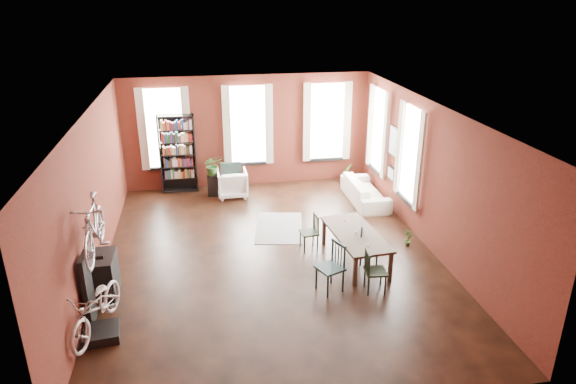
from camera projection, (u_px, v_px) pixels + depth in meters
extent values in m
plane|color=black|center=(271.00, 256.00, 11.12)|extent=(9.00, 9.00, 0.00)
cube|color=silver|center=(270.00, 110.00, 9.94)|extent=(7.00, 9.00, 0.04)
cube|color=#4D1913|center=(248.00, 131.00, 14.64)|extent=(7.00, 0.04, 3.20)
cube|color=#4D1913|center=(322.00, 315.00, 6.41)|extent=(7.00, 0.04, 3.20)
cube|color=#4D1913|center=(92.00, 199.00, 9.96)|extent=(0.04, 9.00, 3.20)
cube|color=#4D1913|center=(430.00, 177.00, 11.10)|extent=(0.04, 9.00, 3.20)
cube|color=white|center=(165.00, 128.00, 14.17)|extent=(1.00, 0.04, 2.20)
cube|color=#BCAF97|center=(165.00, 129.00, 14.10)|extent=(1.40, 0.06, 2.30)
cube|color=white|center=(248.00, 125.00, 14.54)|extent=(1.00, 0.04, 2.20)
cube|color=#BCAF97|center=(248.00, 125.00, 14.48)|extent=(1.40, 0.06, 2.30)
cube|color=white|center=(327.00, 121.00, 14.92)|extent=(1.00, 0.04, 2.20)
cube|color=#BCAF97|center=(327.00, 122.00, 14.85)|extent=(1.40, 0.06, 2.30)
cube|color=white|center=(412.00, 155.00, 11.93)|extent=(0.04, 1.00, 2.20)
cube|color=#BCAF97|center=(409.00, 155.00, 11.92)|extent=(0.06, 1.40, 2.30)
cube|color=white|center=(380.00, 131.00, 13.95)|extent=(0.04, 1.00, 2.20)
cube|color=#BCAF97|center=(377.00, 131.00, 13.93)|extent=(0.06, 1.40, 2.30)
cube|color=black|center=(394.00, 142.00, 12.94)|extent=(0.04, 0.55, 0.75)
cube|color=black|center=(392.00, 173.00, 13.25)|extent=(0.04, 0.45, 0.35)
cube|color=#46362A|center=(355.00, 247.00, 10.79)|extent=(1.07, 2.03, 0.67)
cube|color=#173333|center=(330.00, 268.00, 9.69)|extent=(0.59, 0.59, 0.97)
cube|color=black|center=(309.00, 232.00, 11.28)|extent=(0.41, 0.41, 0.81)
cube|color=black|center=(375.00, 271.00, 9.68)|extent=(0.43, 0.43, 0.85)
cube|color=#1B3D3B|center=(370.00, 244.00, 10.69)|extent=(0.53, 0.53, 0.89)
cube|color=black|center=(178.00, 154.00, 14.32)|extent=(1.00, 0.32, 2.20)
imported|color=white|center=(232.00, 182.00, 14.19)|extent=(0.81, 0.76, 0.83)
imported|color=beige|center=(365.00, 187.00, 13.83)|extent=(0.61, 2.08, 0.81)
cube|color=black|center=(279.00, 228.00, 12.42)|extent=(1.40, 1.93, 0.01)
cube|color=black|center=(102.00, 333.00, 8.49)|extent=(0.62, 0.62, 0.16)
cube|color=black|center=(88.00, 290.00, 8.68)|extent=(0.16, 0.60, 1.30)
cube|color=black|center=(105.00, 275.00, 9.61)|extent=(0.40, 0.80, 0.80)
cube|color=black|center=(214.00, 185.00, 14.29)|extent=(0.34, 0.34, 0.60)
imported|color=#375F26|center=(346.00, 178.00, 15.31)|extent=(0.42, 0.63, 0.26)
imported|color=#2A5421|center=(408.00, 243.00, 11.52)|extent=(0.39, 0.44, 0.14)
imported|color=#BEB5AF|center=(93.00, 286.00, 8.13)|extent=(0.81, 1.01, 1.68)
imported|color=#A5A8AD|center=(91.00, 209.00, 8.17)|extent=(0.47, 1.00, 1.66)
imported|color=#295421|center=(213.00, 167.00, 14.08)|extent=(0.65, 0.69, 0.45)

